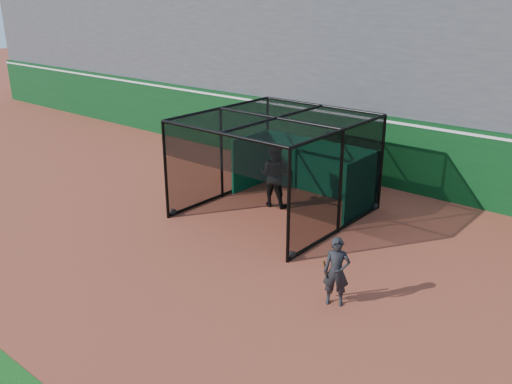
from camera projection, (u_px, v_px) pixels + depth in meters
The scene contains 6 objects.
ground at pixel (180, 254), 14.25m from camera, with size 120.00×120.00×0.00m, color #98432C.
outfield_wall at pixel (349, 143), 19.93m from camera, with size 50.00×0.50×2.50m.
grandstand at pixel (403, 46), 21.55m from camera, with size 50.00×7.85×8.95m.
batting_cage at pixel (276, 167), 16.43m from camera, with size 4.64×4.92×3.01m.
batter at pixel (274, 175), 17.19m from camera, with size 1.00×0.78×2.06m, color black.
on_deck_player at pixel (336, 272), 11.70m from camera, with size 0.68×0.61×1.58m.
Camera 1 is at (9.76, -8.55, 6.43)m, focal length 38.00 mm.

